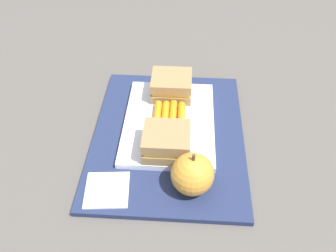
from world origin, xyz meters
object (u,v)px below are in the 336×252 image
object	(u,v)px
food_tray	(169,122)
sandwich_half_left	(172,86)
apple	(192,174)
paper_napkin	(107,190)
sandwich_half_right	(167,142)
carrot_sticks_bundle	(169,117)

from	to	relation	value
food_tray	sandwich_half_left	distance (m)	0.08
food_tray	sandwich_half_left	bearing A→B (deg)	180.00
food_tray	apple	distance (m)	0.15
sandwich_half_left	paper_napkin	distance (m)	0.26
sandwich_half_right	carrot_sticks_bundle	xyz separation A→B (m)	(-0.08, -0.00, -0.01)
food_tray	carrot_sticks_bundle	world-z (taller)	carrot_sticks_bundle
sandwich_half_left	paper_napkin	size ratio (longest dim) A/B	1.14
sandwich_half_left	paper_napkin	world-z (taller)	sandwich_half_left
sandwich_half_left	food_tray	bearing A→B (deg)	0.00
food_tray	apple	bearing A→B (deg)	17.15
sandwich_half_left	carrot_sticks_bundle	bearing A→B (deg)	-0.33
food_tray	sandwich_half_right	size ratio (longest dim) A/B	2.88
carrot_sticks_bundle	paper_napkin	size ratio (longest dim) A/B	1.13
paper_napkin	sandwich_half_left	bearing A→B (deg)	159.05
carrot_sticks_bundle	food_tray	bearing A→B (deg)	53.11
sandwich_half_right	apple	world-z (taller)	apple
paper_napkin	food_tray	bearing A→B (deg)	150.34
sandwich_half_left	paper_napkin	bearing A→B (deg)	-20.95
carrot_sticks_bundle	apple	xyz separation A→B (m)	(0.15, 0.05, 0.02)
sandwich_half_left	sandwich_half_right	bearing A→B (deg)	0.00
food_tray	sandwich_half_right	xyz separation A→B (m)	(0.08, 0.00, 0.03)
sandwich_half_right	paper_napkin	size ratio (longest dim) A/B	1.14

